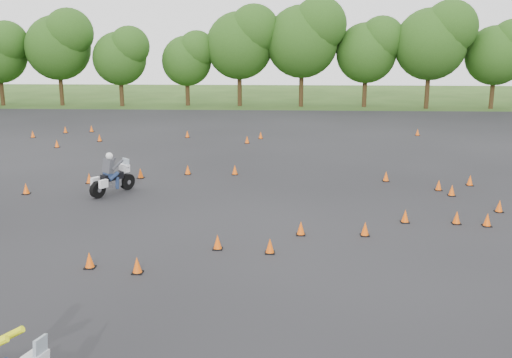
{
  "coord_description": "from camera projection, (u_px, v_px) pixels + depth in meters",
  "views": [
    {
      "loc": [
        1.04,
        -17.08,
        6.27
      ],
      "look_at": [
        0.0,
        4.0,
        1.2
      ],
      "focal_mm": 40.0,
      "sensor_mm": 36.0,
      "label": 1
    }
  ],
  "objects": [
    {
      "name": "treeline",
      "position": [
        288.0,
        60.0,
        51.24
      ],
      "size": [
        87.25,
        32.23,
        11.05
      ],
      "color": "#244914",
      "rests_on": "ground"
    },
    {
      "name": "ground",
      "position": [
        250.0,
        245.0,
        18.1
      ],
      "size": [
        140.0,
        140.0,
        0.0
      ],
      "primitive_type": "plane",
      "color": "#2D5119",
      "rests_on": "ground"
    },
    {
      "name": "traffic_cones",
      "position": [
        249.0,
        197.0,
        22.91
      ],
      "size": [
        36.53,
        32.77,
        0.45
      ],
      "color": "#FF5B0A",
      "rests_on": "asphalt_pad"
    },
    {
      "name": "asphalt_pad",
      "position": [
        258.0,
        196.0,
        23.93
      ],
      "size": [
        62.0,
        62.0,
        0.0
      ],
      "primitive_type": "plane",
      "color": "black",
      "rests_on": "ground"
    },
    {
      "name": "rider_grey",
      "position": [
        112.0,
        173.0,
        24.02
      ],
      "size": [
        1.84,
        2.4,
        1.82
      ],
      "primitive_type": null,
      "rotation": [
        0.0,
        0.0,
        1.03
      ],
      "color": "#3A3B41",
      "rests_on": "ground"
    }
  ]
}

